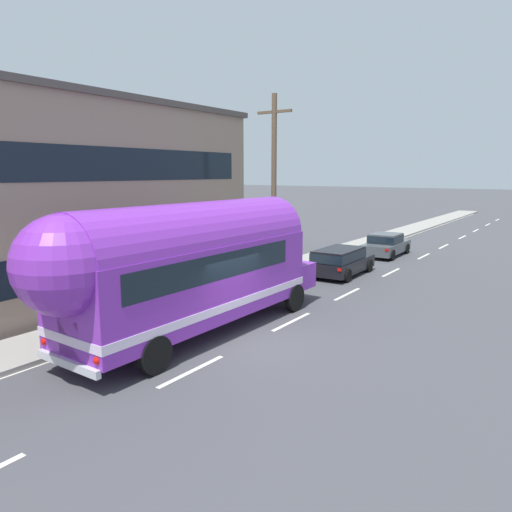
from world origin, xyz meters
TOP-DOWN VIEW (x-y plane):
  - ground_plane at (0.00, 0.00)m, footprint 300.00×300.00m
  - lane_markings at (-2.52, 13.06)m, footprint 3.70×80.00m
  - sidewalk_slab at (-4.72, 10.00)m, footprint 2.30×90.00m
  - utility_pole at (-4.16, 7.80)m, footprint 1.80×0.24m
  - painted_bus at (-1.80, -0.68)m, footprint 2.68×11.34m
  - car_lead at (-1.80, 10.20)m, footprint 2.00×4.28m
  - car_second at (-1.99, 17.02)m, footprint 1.98×4.30m

SIDE VIEW (x-z plane):
  - ground_plane at x=0.00m, z-range 0.00..0.00m
  - lane_markings at x=-2.52m, z-range 0.00..0.01m
  - sidewalk_slab at x=-4.72m, z-range 0.00..0.15m
  - car_second at x=-1.99m, z-range 0.04..1.41m
  - car_lead at x=-1.80m, z-range 0.10..1.47m
  - painted_bus at x=-1.80m, z-range 0.24..4.37m
  - utility_pole at x=-4.16m, z-range 0.17..8.67m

